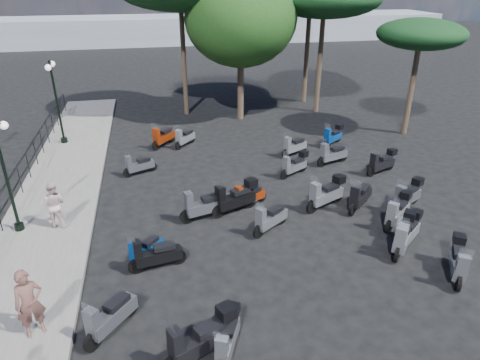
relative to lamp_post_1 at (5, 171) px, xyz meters
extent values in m
plane|color=black|center=(7.28, -2.09, -2.22)|extent=(120.00, 120.00, 0.00)
cube|color=slate|center=(0.78, 0.91, -2.15)|extent=(3.00, 30.00, 0.15)
cylinder|color=black|center=(-0.52, 1.40, -1.52)|extent=(0.04, 0.04, 1.10)
cylinder|color=black|center=(-0.52, 2.77, -1.52)|extent=(0.04, 0.04, 1.10)
cylinder|color=black|center=(-0.52, 4.13, -1.52)|extent=(0.04, 0.04, 1.10)
cylinder|color=black|center=(-0.52, 5.50, -1.52)|extent=(0.04, 0.04, 1.10)
cylinder|color=black|center=(-0.52, 6.87, -1.52)|extent=(0.04, 0.04, 1.10)
cylinder|color=black|center=(-0.52, 8.24, -1.52)|extent=(0.04, 0.04, 1.10)
cylinder|color=black|center=(-0.52, 9.61, -1.52)|extent=(0.04, 0.04, 1.10)
cylinder|color=black|center=(-0.52, 10.98, -1.52)|extent=(0.04, 0.04, 1.10)
cylinder|color=black|center=(-0.52, 12.34, -1.52)|extent=(0.04, 0.04, 1.10)
cylinder|color=black|center=(-0.52, 13.71, -1.52)|extent=(0.04, 0.04, 1.10)
cube|color=black|center=(-0.52, 0.71, -0.99)|extent=(0.04, 26.00, 0.04)
cube|color=black|center=(-0.52, 0.71, -1.52)|extent=(0.04, 26.00, 0.04)
cylinder|color=black|center=(0.00, 0.00, -1.96)|extent=(0.29, 0.29, 0.22)
cylinder|color=black|center=(0.00, 0.00, -0.26)|extent=(0.10, 0.10, 3.63)
sphere|color=white|center=(0.17, 0.37, 1.33)|extent=(0.25, 0.25, 0.25)
cylinder|color=black|center=(0.20, 8.11, -1.95)|extent=(0.32, 0.32, 0.24)
cylinder|color=black|center=(0.20, 8.11, -0.09)|extent=(0.11, 0.11, 3.96)
cylinder|color=black|center=(0.20, 8.11, 1.74)|extent=(0.06, 0.89, 0.04)
sphere|color=white|center=(0.21, 8.56, 1.64)|extent=(0.28, 0.28, 0.28)
sphere|color=white|center=(0.19, 7.67, 1.64)|extent=(0.28, 0.28, 0.28)
imported|color=brown|center=(1.47, -4.83, -1.21)|extent=(0.74, 0.63, 1.72)
imported|color=beige|center=(1.19, -0.01, -1.27)|extent=(0.90, 0.78, 1.60)
cylinder|color=black|center=(2.78, -5.48, -1.98)|extent=(0.40, 0.44, 0.49)
cylinder|color=black|center=(3.58, -4.55, -1.98)|extent=(0.40, 0.44, 0.49)
cube|color=#47494F|center=(3.21, -4.97, -1.79)|extent=(1.13, 1.24, 0.35)
cube|color=black|center=(3.32, -4.84, -1.51)|extent=(0.63, 0.67, 0.14)
cube|color=#47494F|center=(2.83, -5.42, -1.51)|extent=(0.38, 0.37, 0.72)
plane|color=white|center=(2.79, -5.46, -1.05)|extent=(0.35, 0.31, 0.38)
cylinder|color=black|center=(3.66, -2.84, -2.01)|extent=(0.35, 0.38, 0.43)
cylinder|color=black|center=(4.35, -2.03, -2.01)|extent=(0.35, 0.38, 0.43)
cube|color=navy|center=(4.03, -2.40, -1.85)|extent=(0.98, 1.07, 0.30)
cube|color=black|center=(4.13, -2.29, -1.60)|extent=(0.55, 0.58, 0.12)
cube|color=navy|center=(3.70, -2.78, -1.60)|extent=(0.33, 0.32, 0.62)
plane|color=white|center=(3.67, -2.82, -1.20)|extent=(0.30, 0.27, 0.33)
cylinder|color=black|center=(3.72, -2.90, -1.98)|extent=(0.49, 0.18, 0.48)
cylinder|color=black|center=(4.90, -2.70, -1.98)|extent=(0.49, 0.18, 0.48)
cube|color=black|center=(4.36, -2.79, -1.80)|extent=(1.33, 0.55, 0.34)
cube|color=black|center=(4.53, -2.76, -1.53)|extent=(0.64, 0.39, 0.14)
cube|color=black|center=(3.80, -2.88, -1.53)|extent=(0.27, 0.33, 0.70)
plane|color=white|center=(3.74, -2.89, -1.08)|extent=(0.14, 0.39, 0.37)
cylinder|color=black|center=(3.35, 3.65, -2.01)|extent=(0.42, 0.25, 0.42)
cylinder|color=black|center=(4.32, 4.07, -2.01)|extent=(0.42, 0.25, 0.42)
cube|color=#47494F|center=(3.88, 3.88, -1.85)|extent=(1.17, 0.74, 0.30)
cube|color=black|center=(4.02, 3.94, -1.60)|extent=(0.59, 0.46, 0.12)
cube|color=#47494F|center=(3.42, 3.68, -1.60)|extent=(0.28, 0.32, 0.62)
plane|color=white|center=(3.37, 3.66, -1.21)|extent=(0.20, 0.34, 0.33)
cylinder|color=black|center=(5.65, 6.34, -2.00)|extent=(0.36, 0.39, 0.44)
cylinder|color=black|center=(6.38, 7.17, -2.00)|extent=(0.36, 0.39, 0.44)
cube|color=#989CA1|center=(6.04, 6.79, -1.84)|extent=(1.02, 1.11, 0.31)
cube|color=black|center=(6.15, 6.90, -1.58)|extent=(0.57, 0.60, 0.13)
cube|color=#989CA1|center=(5.70, 6.39, -1.58)|extent=(0.34, 0.33, 0.64)
plane|color=white|center=(5.66, 6.35, -1.17)|extent=(0.31, 0.28, 0.34)
cylinder|color=black|center=(5.71, -5.97, -1.96)|extent=(0.53, 0.32, 0.53)
cube|color=black|center=(5.15, -6.23, -1.76)|extent=(1.47, 0.94, 0.38)
cube|color=black|center=(5.32, -6.15, -1.45)|extent=(0.74, 0.58, 0.16)
cube|color=black|center=(4.58, -6.49, -1.45)|extent=(0.36, 0.40, 0.78)
plane|color=white|center=(4.52, -6.51, -0.95)|extent=(0.25, 0.42, 0.41)
cube|color=black|center=(5.73, -5.96, -1.25)|extent=(0.49, 0.48, 0.29)
cylinder|color=black|center=(5.92, -5.75, -2.01)|extent=(0.26, 0.42, 0.43)
cube|color=#9699A0|center=(5.71, -6.19, -1.85)|extent=(0.75, 1.18, 0.30)
cube|color=black|center=(5.78, -6.05, -1.60)|extent=(0.46, 0.60, 0.12)
cube|color=#9699A0|center=(5.50, -6.65, -1.60)|extent=(0.32, 0.29, 0.62)
plane|color=white|center=(5.48, -6.70, -1.20)|extent=(0.34, 0.20, 0.33)
cube|color=black|center=(5.92, -5.73, -1.44)|extent=(0.38, 0.39, 0.23)
cylinder|color=black|center=(5.38, -0.50, -1.96)|extent=(0.53, 0.24, 0.52)
cylinder|color=black|center=(6.64, -0.16, -1.96)|extent=(0.53, 0.24, 0.52)
cube|color=#47494F|center=(6.06, -0.32, -1.76)|extent=(1.47, 0.73, 0.37)
cube|color=black|center=(6.24, -0.27, -1.46)|extent=(0.72, 0.49, 0.15)
cube|color=#47494F|center=(5.46, -0.48, -1.46)|extent=(0.32, 0.38, 0.76)
plane|color=white|center=(5.40, -0.50, -0.97)|extent=(0.19, 0.42, 0.41)
cylinder|color=black|center=(6.47, -0.36, -1.96)|extent=(0.54, 0.30, 0.54)
cylinder|color=black|center=(7.71, 0.13, -1.96)|extent=(0.54, 0.30, 0.54)
cube|color=black|center=(7.14, -0.10, -1.75)|extent=(1.49, 0.88, 0.38)
cube|color=black|center=(7.32, -0.03, -1.44)|extent=(0.74, 0.56, 0.16)
cube|color=black|center=(6.55, -0.33, -1.44)|extent=(0.35, 0.40, 0.78)
plane|color=white|center=(6.49, -0.35, -0.94)|extent=(0.24, 0.43, 0.41)
cube|color=black|center=(7.73, 0.13, -1.24)|extent=(0.48, 0.47, 0.29)
cylinder|color=black|center=(4.60, 6.51, -1.98)|extent=(0.39, 0.44, 0.48)
cylinder|color=black|center=(5.38, 7.44, -1.98)|extent=(0.39, 0.44, 0.48)
cube|color=maroon|center=(5.02, 7.01, -1.80)|extent=(1.11, 1.23, 0.34)
cube|color=black|center=(5.13, 7.15, -1.52)|extent=(0.62, 0.66, 0.14)
cube|color=maroon|center=(4.65, 6.57, -1.52)|extent=(0.38, 0.37, 0.71)
plane|color=white|center=(4.61, 6.53, -1.06)|extent=(0.35, 0.31, 0.38)
cylinder|color=black|center=(7.52, -1.86, -1.99)|extent=(0.44, 0.35, 0.47)
cylinder|color=black|center=(8.49, -1.19, -1.99)|extent=(0.44, 0.35, 0.47)
cube|color=#9699A0|center=(8.05, -1.50, -1.81)|extent=(1.24, 1.01, 0.34)
cube|color=black|center=(8.19, -1.40, -1.53)|extent=(0.65, 0.58, 0.14)
cube|color=#9699A0|center=(7.59, -1.82, -1.53)|extent=(0.35, 0.37, 0.69)
plane|color=white|center=(7.54, -1.85, -1.09)|extent=(0.28, 0.35, 0.37)
cylinder|color=black|center=(9.76, -0.72, -1.97)|extent=(0.51, 0.32, 0.52)
cylinder|color=black|center=(10.93, -0.17, -1.97)|extent=(0.51, 0.32, 0.52)
cube|color=#989CA1|center=(10.39, -0.42, -1.77)|extent=(1.42, 0.93, 0.37)
cube|color=black|center=(10.56, -0.34, -1.47)|extent=(0.72, 0.57, 0.15)
cube|color=#989CA1|center=(9.84, -0.68, -1.47)|extent=(0.35, 0.39, 0.75)
plane|color=white|center=(9.78, -0.71, -0.99)|extent=(0.25, 0.41, 0.40)
cube|color=black|center=(10.95, -0.16, -1.28)|extent=(0.48, 0.47, 0.28)
cylinder|color=black|center=(7.21, -0.03, -2.01)|extent=(0.43, 0.26, 0.43)
cylinder|color=black|center=(8.18, 0.42, -2.01)|extent=(0.43, 0.26, 0.43)
cube|color=maroon|center=(7.73, 0.21, -1.85)|extent=(1.18, 0.76, 0.30)
cube|color=black|center=(7.87, 0.28, -1.60)|extent=(0.60, 0.47, 0.13)
cube|color=maroon|center=(7.27, 0.00, -1.60)|extent=(0.29, 0.33, 0.63)
plane|color=white|center=(7.22, -0.02, -1.20)|extent=(0.21, 0.34, 0.33)
cylinder|color=black|center=(10.37, 4.26, -2.00)|extent=(0.44, 0.29, 0.45)
cylinder|color=black|center=(11.37, 4.78, -2.00)|extent=(0.44, 0.29, 0.45)
cube|color=#989CA1|center=(10.91, 4.54, -1.83)|extent=(1.23, 0.84, 0.32)
cube|color=black|center=(11.05, 4.62, -1.57)|extent=(0.63, 0.51, 0.13)
cube|color=#989CA1|center=(10.44, 4.30, -1.57)|extent=(0.31, 0.34, 0.66)
plane|color=white|center=(10.39, 4.27, -1.15)|extent=(0.23, 0.35, 0.35)
cylinder|color=black|center=(11.74, -2.46, -1.98)|extent=(0.44, 0.38, 0.48)
cylinder|color=black|center=(12.69, -1.70, -1.98)|extent=(0.44, 0.38, 0.48)
cube|color=#989CA1|center=(12.25, -2.05, -1.80)|extent=(1.24, 1.09, 0.34)
cube|color=black|center=(12.39, -1.94, -1.52)|extent=(0.66, 0.61, 0.14)
cube|color=#989CA1|center=(11.80, -2.41, -1.52)|extent=(0.36, 0.38, 0.71)
plane|color=white|center=(11.76, -2.45, -1.06)|extent=(0.30, 0.35, 0.38)
cube|color=black|center=(12.70, -1.69, -1.34)|extent=(0.47, 0.47, 0.26)
cylinder|color=black|center=(11.08, -1.17, -1.98)|extent=(0.43, 0.41, 0.49)
cylinder|color=black|center=(11.99, -0.34, -1.98)|extent=(0.43, 0.41, 0.49)
cube|color=black|center=(11.57, -0.72, -1.79)|extent=(1.22, 1.15, 0.35)
cube|color=black|center=(11.70, -0.60, -1.51)|extent=(0.66, 0.64, 0.14)
cube|color=black|center=(11.14, -1.11, -1.51)|extent=(0.37, 0.38, 0.72)
plane|color=white|center=(11.09, -1.15, -1.04)|extent=(0.32, 0.34, 0.38)
cylinder|color=black|center=(9.65, 2.13, -2.00)|extent=(0.43, 0.30, 0.44)
cylinder|color=black|center=(10.61, 2.68, -2.00)|extent=(0.43, 0.30, 0.44)
cube|color=#9699A0|center=(10.17, 2.43, -1.84)|extent=(1.19, 0.87, 0.31)
cube|color=black|center=(10.30, 2.51, -1.58)|extent=(0.62, 0.51, 0.13)
cube|color=#9699A0|center=(9.71, 2.17, -1.58)|extent=(0.31, 0.34, 0.64)
plane|color=white|center=(9.67, 2.14, -1.17)|extent=(0.24, 0.34, 0.34)
cube|color=black|center=(10.62, 2.69, -1.41)|extent=(0.42, 0.41, 0.24)
cylinder|color=black|center=(12.66, 5.07, -2.00)|extent=(0.41, 0.33, 0.44)
cylinder|color=black|center=(13.56, 5.70, -2.00)|extent=(0.41, 0.33, 0.44)
cube|color=navy|center=(13.15, 5.41, -1.84)|extent=(1.15, 0.93, 0.31)
cube|color=black|center=(13.27, 5.50, -1.59)|extent=(0.60, 0.54, 0.13)
cube|color=navy|center=(12.72, 5.11, -1.59)|extent=(0.32, 0.34, 0.64)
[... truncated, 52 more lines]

